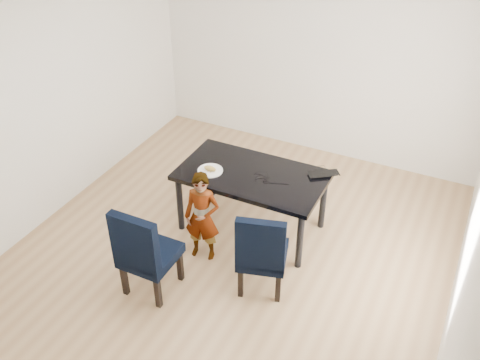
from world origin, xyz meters
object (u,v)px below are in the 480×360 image
at_px(chair_right, 263,248).
at_px(child, 202,217).
at_px(chair_left, 150,248).
at_px(laptop, 322,172).
at_px(plate, 210,171).
at_px(dining_table, 252,201).

height_order(chair_right, child, child).
distance_m(chair_left, laptop, 2.03).
height_order(child, plate, child).
bearing_deg(dining_table, laptop, 27.24).
bearing_deg(chair_left, laptop, 54.19).
height_order(dining_table, chair_left, chair_left).
distance_m(chair_left, plate, 1.16).
bearing_deg(dining_table, chair_left, -110.88).
bearing_deg(child, dining_table, 56.53).
bearing_deg(chair_left, chair_right, 27.27).
height_order(chair_right, laptop, chair_right).
bearing_deg(child, chair_left, -120.68).
relative_size(chair_right, plate, 3.50).
relative_size(dining_table, child, 1.54).
bearing_deg(chair_right, plate, 129.98).
relative_size(child, plate, 3.74).
xyz_separation_m(chair_right, plate, (-0.91, 0.62, 0.27)).
distance_m(child, plate, 0.57).
relative_size(chair_left, plate, 3.68).
relative_size(plate, laptop, 0.82).
height_order(plate, laptop, laptop).
bearing_deg(plate, child, -71.38).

